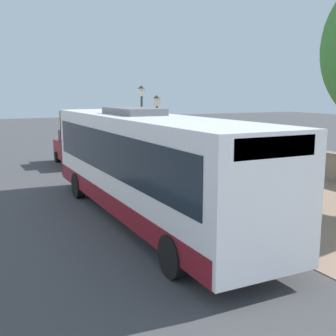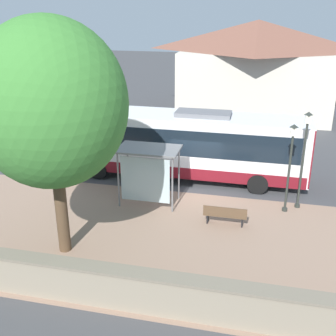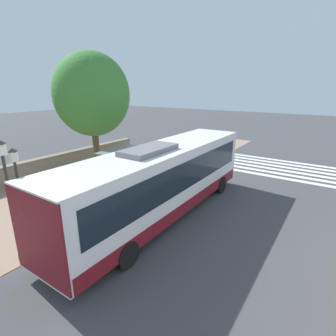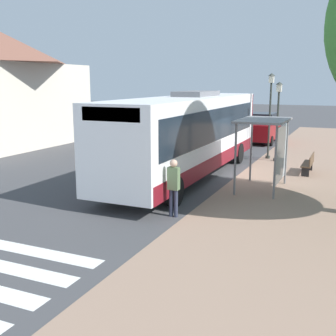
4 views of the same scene
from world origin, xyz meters
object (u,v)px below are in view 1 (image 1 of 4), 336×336
(bus, at_px, (144,163))
(street_lamp_far, at_px, (142,125))
(pedestrian, at_px, (302,228))
(bus_shelter, at_px, (252,151))
(parked_car_behind_bus, at_px, (77,148))
(street_lamp_near, at_px, (157,131))
(bench, at_px, (220,178))

(bus, distance_m, street_lamp_far, 6.20)
(bus, distance_m, pedestrian, 5.69)
(bus_shelter, distance_m, pedestrian, 4.92)
(parked_car_behind_bus, bearing_deg, street_lamp_near, 107.36)
(pedestrian, bearing_deg, street_lamp_far, -93.76)
(bus, height_order, bench, bus)
(pedestrian, height_order, parked_car_behind_bus, parked_car_behind_bus)
(pedestrian, relative_size, street_lamp_far, 0.40)
(bus_shelter, height_order, bench, bus_shelter)
(pedestrian, xyz_separation_m, street_lamp_far, (-0.73, -11.08, 1.59))
(pedestrian, height_order, bench, pedestrian)
(street_lamp_near, height_order, street_lamp_far, street_lamp_far)
(bus, relative_size, bench, 6.92)
(bus_shelter, relative_size, parked_car_behind_bus, 0.66)
(pedestrian, xyz_separation_m, bench, (-3.10, -8.02, -0.57))
(bus, xyz_separation_m, bus_shelter, (-3.52, 1.00, 0.32))
(bus, bearing_deg, street_lamp_near, -119.08)
(street_lamp_near, distance_m, street_lamp_far, 0.80)
(street_lamp_near, height_order, parked_car_behind_bus, street_lamp_near)
(bus, distance_m, bench, 5.58)
(pedestrian, distance_m, bench, 8.62)
(bus_shelter, relative_size, street_lamp_near, 0.69)
(street_lamp_far, bearing_deg, street_lamp_near, 131.69)
(bus_shelter, bearing_deg, parked_car_behind_bus, -77.86)
(bus_shelter, xyz_separation_m, parked_car_behind_bus, (2.75, -12.76, -1.24))
(bench, relative_size, street_lamp_near, 0.45)
(bus, xyz_separation_m, street_lamp_near, (-2.85, -5.12, 0.52))
(bus, relative_size, parked_car_behind_bus, 2.96)
(street_lamp_far, bearing_deg, bus_shelter, 99.96)
(bus, height_order, street_lamp_near, street_lamp_near)
(bus, distance_m, parked_car_behind_bus, 11.82)
(bus_shelter, height_order, street_lamp_far, street_lamp_far)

